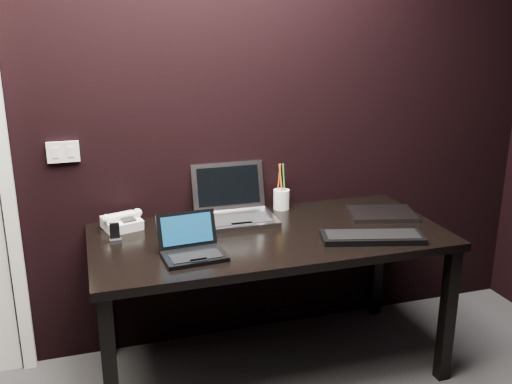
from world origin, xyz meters
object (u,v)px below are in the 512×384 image
object	(u,v)px
pen_cup	(281,198)
ext_keyboard	(372,237)
silver_laptop	(234,210)
closed_laptop	(382,214)
desk	(269,248)
mobile_phone	(115,235)
desk_phone	(122,222)
netbook	(192,248)

from	to	relation	value
pen_cup	ext_keyboard	bearing A→B (deg)	-65.38
silver_laptop	closed_laptop	distance (m)	0.77
desk	pen_cup	size ratio (longest dim) A/B	6.71
closed_laptop	mobile_phone	distance (m)	1.36
mobile_phone	pen_cup	distance (m)	0.93
mobile_phone	pen_cup	xyz separation A→B (m)	(0.90, 0.23, 0.02)
desk	desk_phone	size ratio (longest dim) A/B	8.04
ext_keyboard	mobile_phone	xyz separation A→B (m)	(-1.15, 0.33, 0.02)
silver_laptop	ext_keyboard	bearing A→B (deg)	-40.61
closed_laptop	mobile_phone	bearing A→B (deg)	178.41
desk_phone	pen_cup	bearing A→B (deg)	4.27
silver_laptop	pen_cup	size ratio (longest dim) A/B	1.54
ext_keyboard	mobile_phone	distance (m)	1.20
desk_phone	pen_cup	world-z (taller)	pen_cup
closed_laptop	desk_phone	size ratio (longest dim) A/B	1.82
desk	ext_keyboard	xyz separation A→B (m)	(0.43, -0.22, 0.09)
ext_keyboard	pen_cup	distance (m)	0.61
desk	closed_laptop	bearing A→B (deg)	5.82
netbook	desk_phone	world-z (taller)	netbook
ext_keyboard	closed_laptop	world-z (taller)	ext_keyboard
silver_laptop	pen_cup	bearing A→B (deg)	17.43
closed_laptop	desk_phone	xyz separation A→B (m)	(-1.32, 0.20, 0.03)
netbook	closed_laptop	world-z (taller)	netbook
desk_phone	mobile_phone	bearing A→B (deg)	-105.25
netbook	mobile_phone	distance (m)	0.41
ext_keyboard	closed_laptop	size ratio (longest dim) A/B	1.31
silver_laptop	closed_laptop	bearing A→B (deg)	-13.10
desk	netbook	xyz separation A→B (m)	(-0.41, -0.16, 0.11)
silver_laptop	desk_phone	world-z (taller)	silver_laptop
netbook	pen_cup	distance (m)	0.76
mobile_phone	pen_cup	bearing A→B (deg)	14.24
desk	ext_keyboard	distance (m)	0.50
ext_keyboard	desk_phone	size ratio (longest dim) A/B	2.37
desk	closed_laptop	world-z (taller)	closed_laptop
ext_keyboard	mobile_phone	size ratio (longest dim) A/B	5.45
pen_cup	netbook	bearing A→B (deg)	-140.22
ext_keyboard	pen_cup	xyz separation A→B (m)	(-0.25, 0.56, 0.04)
desk_phone	pen_cup	size ratio (longest dim) A/B	0.83
desk_phone	mobile_phone	size ratio (longest dim) A/B	2.30
silver_laptop	desk_phone	bearing A→B (deg)	177.28
pen_cup	desk	bearing A→B (deg)	-118.27
silver_laptop	desk_phone	xyz separation A→B (m)	(-0.57, 0.03, -0.01)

